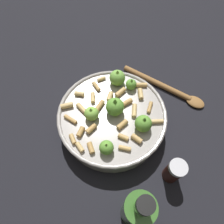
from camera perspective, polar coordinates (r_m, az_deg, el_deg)
name	(u,v)px	position (r m, az deg, el deg)	size (l,w,h in m)	color
ground_plane	(112,124)	(0.55, 0.00, -3.30)	(2.40, 2.40, 0.00)	black
cooking_pan	(112,117)	(0.51, 0.10, -1.50)	(0.27, 0.27, 0.11)	#9E9993
pepper_shaker	(174,171)	(0.48, 16.91, -15.57)	(0.04, 0.04, 0.08)	#33140F
olive_oil_bottle	(136,211)	(0.41, 6.82, -25.67)	(0.05, 0.05, 0.21)	#336023
wooden_spoon	(167,88)	(0.62, 15.14, 6.46)	(0.07, 0.26, 0.02)	olive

